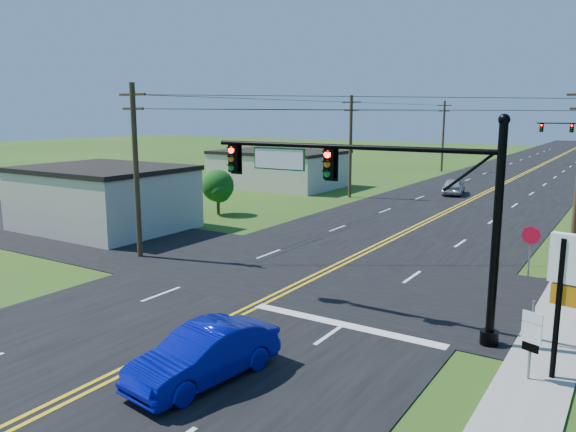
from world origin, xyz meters
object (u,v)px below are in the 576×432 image
Objects in this scene: signal_mast_main at (367,192)px; stop_sign at (531,241)px; blue_car at (204,356)px; route_sign at (531,335)px.

stop_sign is at bearing 65.13° from signal_mast_main.
blue_car is 9.18m from route_sign.
stop_sign is at bearing 77.69° from blue_car.
route_sign is (5.99, -2.02, -3.36)m from signal_mast_main.
route_sign is 0.99× the size of stop_sign.
signal_mast_main is 4.72× the size of route_sign.
stop_sign is at bearing 119.93° from route_sign.
route_sign is (7.76, 4.87, 0.62)m from blue_car.
blue_car is at bearing -104.44° from signal_mast_main.
blue_car is at bearing -127.41° from route_sign.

